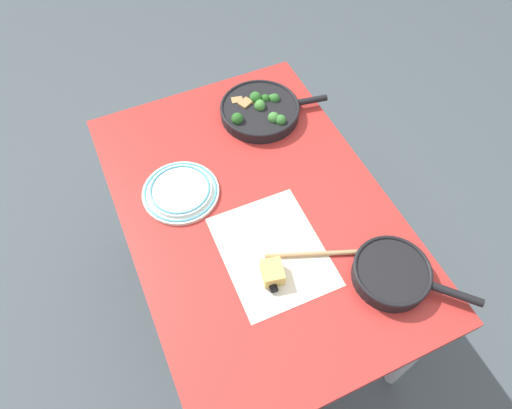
{
  "coord_description": "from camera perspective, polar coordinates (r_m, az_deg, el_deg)",
  "views": [
    {
      "loc": [
        -0.75,
        0.34,
        1.96
      ],
      "look_at": [
        0.0,
        0.0,
        0.75
      ],
      "focal_mm": 32.0,
      "sensor_mm": 36.0,
      "label": 1
    }
  ],
  "objects": [
    {
      "name": "grater_knife",
      "position": [
        1.37,
        1.26,
        -7.67
      ],
      "size": [
        0.25,
        0.06,
        0.02
      ],
      "rotation": [
        0.0,
        0.0,
        6.14
      ],
      "color": "silver",
      "rests_on": "dining_table_red"
    },
    {
      "name": "cheese_block",
      "position": [
        1.34,
        2.06,
        -8.48
      ],
      "size": [
        0.08,
        0.07,
        0.05
      ],
      "color": "#E0C15B",
      "rests_on": "dining_table_red"
    },
    {
      "name": "wooden_spoon",
      "position": [
        1.42,
        11.41,
        -5.88
      ],
      "size": [
        0.18,
        0.4,
        0.02
      ],
      "rotation": [
        0.0,
        0.0,
        4.34
      ],
      "color": "tan",
      "rests_on": "dining_table_red"
    },
    {
      "name": "ground_plane",
      "position": [
        2.13,
        -0.0,
        -11.35
      ],
      "size": [
        14.0,
        14.0,
        0.0
      ],
      "primitive_type": "plane",
      "color": "#424C51"
    },
    {
      "name": "dinner_plate_stack",
      "position": [
        1.53,
        -9.42,
        1.67
      ],
      "size": [
        0.26,
        0.26,
        0.03
      ],
      "color": "silver",
      "rests_on": "dining_table_red"
    },
    {
      "name": "dining_table_red",
      "position": [
        1.55,
        -0.0,
        -2.11
      ],
      "size": [
        1.23,
        0.84,
        0.73
      ],
      "color": "#B72D28",
      "rests_on": "ground_plane"
    },
    {
      "name": "skillet_broccoli",
      "position": [
        1.73,
        0.53,
        11.76
      ],
      "size": [
        0.3,
        0.41,
        0.07
      ],
      "rotation": [
        0.0,
        0.0,
        4.54
      ],
      "color": "black",
      "rests_on": "dining_table_red"
    },
    {
      "name": "parchment_sheet",
      "position": [
        1.4,
        2.07,
        -5.82
      ],
      "size": [
        0.38,
        0.31,
        0.0
      ],
      "color": "silver",
      "rests_on": "dining_table_red"
    },
    {
      "name": "skillet_eggs",
      "position": [
        1.39,
        16.68,
        -8.29
      ],
      "size": [
        0.31,
        0.3,
        0.06
      ],
      "rotation": [
        0.0,
        0.0,
        3.9
      ],
      "color": "black",
      "rests_on": "dining_table_red"
    }
  ]
}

